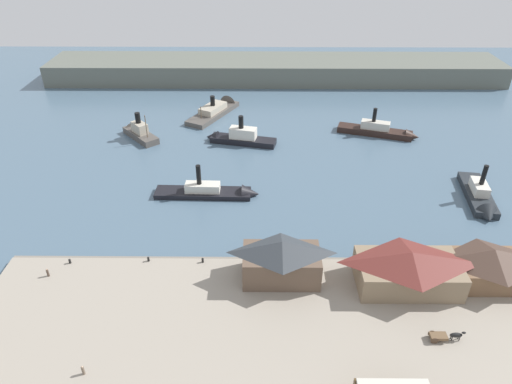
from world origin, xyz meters
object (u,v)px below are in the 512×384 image
Objects in this scene: pedestrian_near_west_shed at (48,273)px; ferry_shed_customs_shed at (281,260)px; ferry_approaching_west at (217,192)px; ferry_outer_harbor at (237,137)px; pedestrian_near_east_shed at (83,370)px; ferry_approaching_east at (138,132)px; mooring_post_center_east at (70,261)px; ferry_moored_west at (219,109)px; horse_cart at (445,336)px; ferry_shed_west_terminal at (409,268)px; ferry_near_quay at (382,131)px; mooring_post_east at (148,259)px; ferry_mid_harbor at (480,198)px; mooring_post_center_west at (203,260)px; ferry_shed_central_terminal at (490,265)px.

ferry_shed_customs_shed is at bearing 0.12° from pedestrian_near_west_shed.
ferry_outer_harbor is (3.56, 29.53, 0.67)m from ferry_approaching_west.
ferry_approaching_east reaches higher than pedestrian_near_east_shed.
pedestrian_near_west_shed reaches higher than mooring_post_center_east.
ferry_moored_west is (-7.33, 23.96, -0.49)m from ferry_outer_harbor.
horse_cart is 0.22× the size of ferry_approaching_west.
ferry_shed_west_terminal is 67.82m from ferry_near_quay.
ferry_approaching_west reaches higher than horse_cart.
ferry_mid_harbor is (74.20, 23.18, -0.35)m from mooring_post_east.
ferry_approaching_east reaches higher than horse_cart.
horse_cart is 6.21× the size of mooring_post_center_east.
pedestrian_near_west_shed is 0.08× the size of ferry_mid_harbor.
mooring_post_center_west is at bearing -66.27° from ferry_approaching_east.
ferry_near_quay reaches higher than pedestrian_near_west_shed.
ferry_approaching_east is at bearing 158.13° from ferry_mid_harbor.
horse_cart is at bearing -24.39° from mooring_post_center_west.
ferry_mid_harbor reaches higher than ferry_approaching_east.
mooring_post_center_east is 59.93m from ferry_approaching_east.
ferry_moored_west is (22.70, 80.15, -0.44)m from mooring_post_center_east.
ferry_moored_west reaches higher than pedestrian_near_east_shed.
mooring_post_center_east is at bearing -178.90° from mooring_post_center_west.
ferry_near_quay reaches higher than ferry_moored_west.
pedestrian_near_east_shed is at bearing -57.16° from pedestrian_near_west_shed.
ferry_shed_customs_shed is 0.66× the size of ferry_outer_harbor.
ferry_shed_central_terminal is at bearing -0.54° from ferry_shed_customs_shed.
pedestrian_near_west_shed is at bearing 122.84° from pedestrian_near_east_shed.
ferry_shed_customs_shed reaches higher than mooring_post_east.
pedestrian_near_west_shed reaches higher than pedestrian_near_east_shed.
ferry_moored_west is (-56.19, 84.10, -3.61)m from ferry_shed_central_terminal.
ferry_near_quay is 1.16× the size of ferry_mid_harbor.
ferry_approaching_west is at bearing 139.39° from ferry_shed_west_terminal.
ferry_moored_west is at bearing 83.55° from pedestrian_near_east_shed.
ferry_shed_west_terminal is at bearing -45.51° from ferry_approaching_east.
ferry_near_quay is (74.56, 61.58, -0.21)m from mooring_post_center_east.
ferry_outer_harbor is (4.22, 55.70, 0.05)m from mooring_post_center_west.
ferry_approaching_east is 0.68× the size of ferry_outer_harbor.
ferry_outer_harbor is (30.03, 56.19, 0.05)m from mooring_post_center_east.
ferry_approaching_west is 42.71m from ferry_approaching_east.
ferry_near_quay is at bearing 45.68° from mooring_post_east.
pedestrian_near_west_shed is (-13.61, 21.08, 0.00)m from pedestrian_near_east_shed.
ferry_shed_west_terminal is 0.73× the size of ferry_approaching_west.
ferry_near_quay is 0.96× the size of ferry_moored_west.
mooring_post_east is 79.76m from ferry_moored_west.
mooring_post_center_east is at bearing 175.27° from ferry_shed_west_terminal.
ferry_mid_harbor is (63.54, 23.44, -0.35)m from mooring_post_center_west.
ferry_approaching_east is 0.70× the size of ferry_mid_harbor.
ferry_approaching_west reaches higher than pedestrian_near_west_shed.
ferry_near_quay is at bearing 1.27° from ferry_approaching_east.
mooring_post_east is 61.16m from ferry_approaching_east.
ferry_shed_west_terminal reaches higher than horse_cart.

